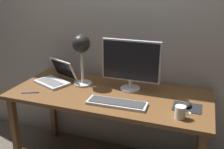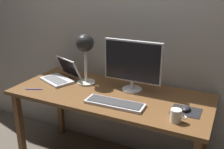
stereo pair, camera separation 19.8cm
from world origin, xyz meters
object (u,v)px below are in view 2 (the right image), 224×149
object	(u,v)px
laptop	(62,74)
coffee_mug	(176,116)
monitor	(133,64)
pen	(34,89)
keyboard_main	(115,103)
desk_lamp	(85,48)
mouse	(186,108)

from	to	relation	value
laptop	coffee_mug	xyz separation A→B (m)	(1.10, -0.30, -0.01)
monitor	pen	world-z (taller)	monitor
pen	keyboard_main	bearing A→B (deg)	3.31
desk_lamp	keyboard_main	bearing A→B (deg)	-34.00
desk_lamp	mouse	bearing A→B (deg)	-8.99
laptop	pen	world-z (taller)	laptop
keyboard_main	pen	xyz separation A→B (m)	(-0.72, -0.04, -0.01)
monitor	mouse	xyz separation A→B (m)	(0.47, -0.17, -0.21)
monitor	keyboard_main	size ratio (longest dim) A/B	1.08
pen	laptop	bearing A→B (deg)	75.81
keyboard_main	laptop	xyz separation A→B (m)	(-0.65, 0.25, 0.04)
coffee_mug	laptop	bearing A→B (deg)	164.75
keyboard_main	laptop	bearing A→B (deg)	158.63
coffee_mug	monitor	bearing A→B (deg)	141.51
desk_lamp	mouse	size ratio (longest dim) A/B	4.57
laptop	mouse	distance (m)	1.14
desk_lamp	laptop	bearing A→B (deg)	-174.85
desk_lamp	coffee_mug	bearing A→B (deg)	-20.48
keyboard_main	desk_lamp	xyz separation A→B (m)	(-0.41, 0.28, 0.31)
mouse	coffee_mug	size ratio (longest dim) A/B	0.90
laptop	coffee_mug	world-z (taller)	laptop
laptop	coffee_mug	distance (m)	1.14
monitor	desk_lamp	xyz separation A→B (m)	(-0.42, -0.03, 0.09)
monitor	desk_lamp	world-z (taller)	desk_lamp
coffee_mug	pen	xyz separation A→B (m)	(-1.18, 0.01, -0.04)
coffee_mug	pen	world-z (taller)	coffee_mug
keyboard_main	pen	bearing A→B (deg)	-176.69
laptop	coffee_mug	bearing A→B (deg)	-15.25
keyboard_main	mouse	size ratio (longest dim) A/B	4.63
laptop	pen	xyz separation A→B (m)	(-0.07, -0.30, -0.05)
keyboard_main	desk_lamp	size ratio (longest dim) A/B	1.01
mouse	pen	bearing A→B (deg)	-171.72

